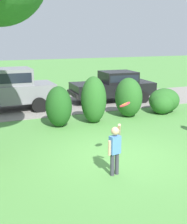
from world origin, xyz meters
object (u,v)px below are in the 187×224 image
(child_thrower, at_px, (115,147))
(frisbee, at_px, (125,105))
(parked_sedan, at_px, (114,85))
(parked_suv, at_px, (3,87))

(child_thrower, xyz_separation_m, frisbee, (0.50, 0.46, 0.90))
(parked_sedan, relative_size, child_thrower, 3.50)
(parked_sedan, bearing_deg, parked_suv, 179.50)
(parked_sedan, bearing_deg, frisbee, -115.11)
(parked_suv, relative_size, child_thrower, 3.68)
(parked_suv, height_order, frisbee, parked_suv)
(child_thrower, bearing_deg, parked_suv, 100.90)
(parked_sedan, height_order, child_thrower, parked_sedan)
(frisbee, bearing_deg, parked_sedan, 64.89)
(child_thrower, bearing_deg, frisbee, 42.42)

